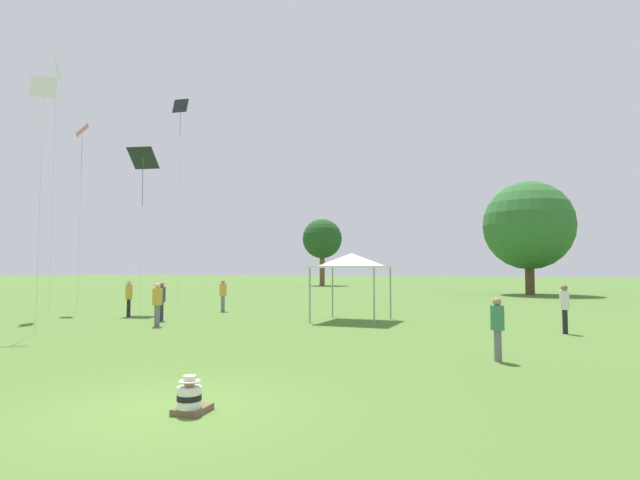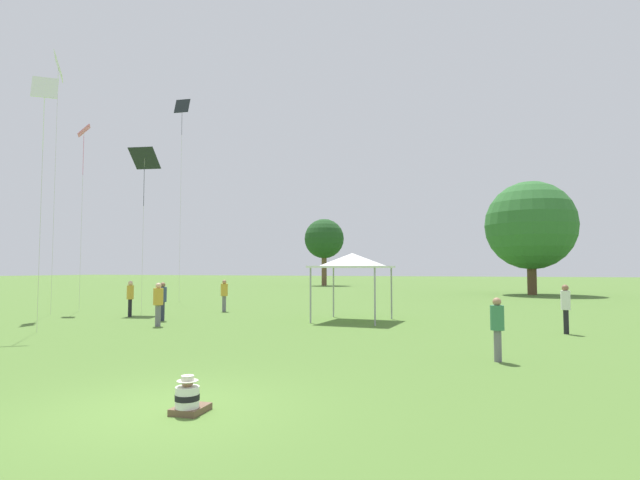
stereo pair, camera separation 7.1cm
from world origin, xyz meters
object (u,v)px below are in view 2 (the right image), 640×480
at_px(person_standing_0, 158,301).
at_px(canopy_tent, 352,261).
at_px(kite_0, 58,72).
at_px(distant_tree_1, 324,239).
at_px(kite_4, 84,139).
at_px(person_standing_4, 130,295).
at_px(person_standing_2, 224,293).
at_px(kite_5, 144,161).
at_px(distant_tree_0, 531,226).
at_px(seated_toddler, 188,398).
at_px(kite_3, 182,113).
at_px(person_standing_5, 497,323).
at_px(kite_2, 44,97).
at_px(person_standing_3, 566,304).
at_px(person_standing_7, 163,298).

height_order(person_standing_0, canopy_tent, canopy_tent).
bearing_deg(kite_0, distant_tree_1, 2.03).
distance_m(canopy_tent, kite_4, 16.42).
bearing_deg(kite_0, kite_4, 8.10).
xyz_separation_m(person_standing_4, canopy_tent, (10.19, 1.81, 1.56)).
distance_m(person_standing_2, canopy_tent, 8.07).
distance_m(kite_5, distant_tree_0, 32.41).
relative_size(seated_toddler, kite_3, 0.04).
relative_size(seated_toddler, person_standing_5, 0.39).
distance_m(kite_2, distant_tree_1, 50.85).
distance_m(kite_0, kite_5, 5.89).
distance_m(seated_toddler, distant_tree_1, 59.92).
bearing_deg(distant_tree_0, person_standing_5, -93.92).
distance_m(person_standing_5, kite_2, 16.94).
bearing_deg(kite_4, person_standing_5, 72.79).
bearing_deg(person_standing_3, distant_tree_0, 89.65).
bearing_deg(canopy_tent, person_standing_3, -10.99).
bearing_deg(distant_tree_1, person_standing_0, -77.68).
distance_m(person_standing_3, person_standing_7, 15.69).
relative_size(canopy_tent, kite_2, 0.34).
bearing_deg(person_standing_0, person_standing_5, -120.99).
distance_m(person_standing_3, kite_3, 27.66).
height_order(person_standing_2, kite_3, kite_3).
distance_m(seated_toddler, distant_tree_0, 41.08).
bearing_deg(seated_toddler, kite_0, 139.77).
distance_m(kite_2, kite_5, 8.47).
bearing_deg(person_standing_3, kite_3, 156.93).
relative_size(person_standing_2, person_standing_3, 0.99).
height_order(kite_3, kite_4, kite_3).
height_order(seated_toddler, distant_tree_0, distant_tree_0).
bearing_deg(person_standing_0, kite_4, 46.33).
distance_m(person_standing_2, distant_tree_0, 29.21).
relative_size(person_standing_0, kite_2, 0.18).
height_order(person_standing_7, kite_2, kite_2).
distance_m(kite_5, distant_tree_1, 42.47).
bearing_deg(distant_tree_0, seated_toddler, -99.47).
xyz_separation_m(person_standing_2, person_standing_4, (-2.59, -3.99, 0.02)).
bearing_deg(person_standing_2, kite_2, -147.08).
relative_size(person_standing_0, kite_5, 0.20).
distance_m(person_standing_4, distant_tree_0, 33.90).
bearing_deg(person_standing_5, seated_toddler, 37.75).
relative_size(person_standing_3, distant_tree_0, 0.17).
bearing_deg(kite_2, person_standing_3, 24.63).
height_order(canopy_tent, kite_0, kite_0).
height_order(canopy_tent, distant_tree_0, distant_tree_0).
bearing_deg(kite_0, kite_2, -135.08).
height_order(person_standing_7, kite_5, kite_5).
height_order(person_standing_3, kite_4, kite_4).
relative_size(person_standing_4, kite_4, 0.17).
bearing_deg(person_standing_5, person_standing_3, -125.90).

